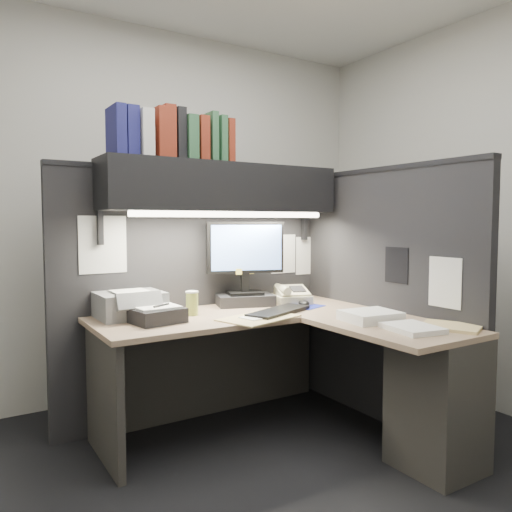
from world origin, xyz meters
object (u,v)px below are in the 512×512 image
object	(u,v)px
printer	(130,305)
notebook_stack	(157,315)
coffee_cup	(192,304)
keyboard	(279,311)
monitor	(245,272)
telephone	(291,296)
desk	(335,374)
overhead_shelf	(223,188)

from	to	relation	value
printer	notebook_stack	bearing A→B (deg)	-72.39
coffee_cup	keyboard	bearing A→B (deg)	-25.82
monitor	telephone	size ratio (longest dim) A/B	2.32
desk	printer	bearing A→B (deg)	140.42
desk	overhead_shelf	bearing A→B (deg)	111.79
monitor	coffee_cup	world-z (taller)	monitor
printer	desk	bearing A→B (deg)	-40.40
overhead_shelf	notebook_stack	xyz separation A→B (m)	(-0.54, -0.23, -0.73)
keyboard	printer	xyz separation A→B (m)	(-0.80, 0.37, 0.06)
overhead_shelf	keyboard	xyz separation A→B (m)	(0.19, -0.36, -0.76)
desk	coffee_cup	xyz separation A→B (m)	(-0.58, 0.62, 0.35)
desk	overhead_shelf	world-z (taller)	overhead_shelf
keyboard	coffee_cup	world-z (taller)	coffee_cup
desk	keyboard	distance (m)	0.50
keyboard	coffee_cup	xyz separation A→B (m)	(-0.47, 0.23, 0.06)
telephone	notebook_stack	world-z (taller)	telephone
monitor	keyboard	size ratio (longest dim) A/B	1.14
telephone	overhead_shelf	bearing A→B (deg)	-173.92
notebook_stack	keyboard	bearing A→B (deg)	-10.24
overhead_shelf	printer	bearing A→B (deg)	179.53
desk	coffee_cup	world-z (taller)	coffee_cup
keyboard	overhead_shelf	bearing A→B (deg)	94.05
desk	overhead_shelf	size ratio (longest dim) A/B	1.10
coffee_cup	desk	bearing A→B (deg)	-46.62
desk	overhead_shelf	xyz separation A→B (m)	(-0.30, 0.75, 1.06)
coffee_cup	notebook_stack	bearing A→B (deg)	-159.24
printer	monitor	bearing A→B (deg)	-1.40
monitor	coffee_cup	size ratio (longest dim) A/B	4.12
monitor	notebook_stack	size ratio (longest dim) A/B	2.09
monitor	coffee_cup	bearing A→B (deg)	-145.66
coffee_cup	printer	size ratio (longest dim) A/B	0.37
desk	notebook_stack	distance (m)	1.04
keyboard	desk	bearing A→B (deg)	-96.79
telephone	notebook_stack	distance (m)	1.02
telephone	notebook_stack	size ratio (longest dim) A/B	0.90
overhead_shelf	printer	distance (m)	0.93
desk	notebook_stack	bearing A→B (deg)	148.11
overhead_shelf	notebook_stack	world-z (taller)	overhead_shelf
overhead_shelf	notebook_stack	bearing A→B (deg)	-156.69
desk	coffee_cup	bearing A→B (deg)	133.38
keyboard	telephone	xyz separation A→B (m)	(0.29, 0.27, 0.03)
coffee_cup	printer	world-z (taller)	printer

